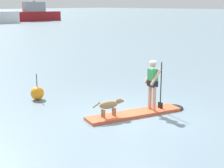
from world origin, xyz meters
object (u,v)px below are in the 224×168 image
paddleboard (140,113)px  moored_boat_center (36,14)px  dog (110,105)px  marker_buoy (37,93)px  person_paddler (153,81)px

paddleboard → moored_boat_center: (33.69, 54.46, 1.43)m
paddleboard → dog: 1.20m
dog → marker_buoy: marker_buoy is taller
paddleboard → dog: size_ratio=3.41×
paddleboard → moored_boat_center: moored_boat_center is taller
paddleboard → dog: bearing=160.5°
dog → marker_buoy: (-0.24, 3.61, -0.22)m
moored_boat_center → marker_buoy: moored_boat_center is taller
person_paddler → dog: size_ratio=1.59×
dog → person_paddler: bearing=-19.5°
marker_buoy → paddleboard: bearing=-71.9°
paddleboard → dog: dog is taller
paddleboard → person_paddler: person_paddler is taller
dog → moored_boat_center: moored_boat_center is taller
dog → marker_buoy: size_ratio=1.05×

